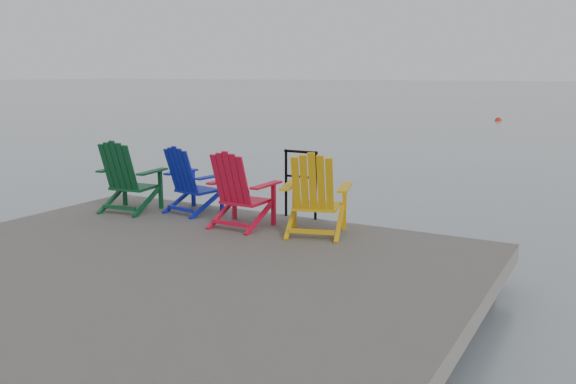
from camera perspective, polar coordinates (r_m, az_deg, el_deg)
The scene contains 8 objects.
ground at distance 6.44m, azimuth -11.30°, elevation -10.91°, with size 400.00×400.00×0.00m, color slate.
dock at distance 6.32m, azimuth -11.42°, elevation -7.99°, with size 6.00×5.00×1.40m.
handrail at distance 7.99m, azimuth 1.19°, elevation 1.37°, with size 0.48×0.04×0.90m.
chair_green at distance 8.65m, azimuth -14.78°, elevation 1.44°, with size 0.84×0.79×0.98m.
chair_blue at distance 8.39m, azimuth -9.07°, elevation 1.14°, with size 0.81×0.76×0.91m.
chair_red at distance 7.52m, azimuth -4.56°, elevation 0.25°, with size 0.77×0.71×0.95m.
chair_yellow at distance 7.13m, azimuth 2.56°, elevation -0.18°, with size 0.93×0.88×0.99m.
buoy_b at distance 33.05m, azimuth 19.07°, elevation 6.32°, with size 0.35×0.35×0.35m, color red.
Camera 1 is at (3.92, -4.52, 2.39)m, focal length 38.00 mm.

